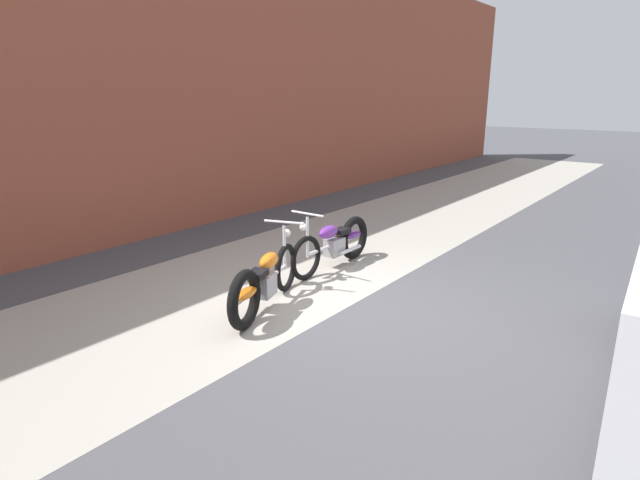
# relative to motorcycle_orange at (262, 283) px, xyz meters

# --- Properties ---
(ground_plane) EXTENTS (80.00, 80.00, 0.00)m
(ground_plane) POSITION_rel_motorcycle_orange_xyz_m (0.86, -0.78, -0.40)
(ground_plane) COLOR #47474C
(sidewalk_slab) EXTENTS (36.00, 3.50, 0.01)m
(sidewalk_slab) POSITION_rel_motorcycle_orange_xyz_m (0.86, 0.97, -0.40)
(sidewalk_slab) COLOR #9E998E
(sidewalk_slab) RESTS_ON ground
(brick_building_wall) EXTENTS (36.00, 0.50, 6.22)m
(brick_building_wall) POSITION_rel_motorcycle_orange_xyz_m (0.86, 4.42, 2.71)
(brick_building_wall) COLOR brown
(brick_building_wall) RESTS_ON ground
(motorcycle_orange) EXTENTS (1.93, 0.88, 1.03)m
(motorcycle_orange) POSITION_rel_motorcycle_orange_xyz_m (0.00, 0.00, 0.00)
(motorcycle_orange) COLOR black
(motorcycle_orange) RESTS_ON ground
(motorcycle_purple) EXTENTS (2.01, 0.58, 1.03)m
(motorcycle_purple) POSITION_rel_motorcycle_orange_xyz_m (2.08, 0.32, 0.00)
(motorcycle_purple) COLOR black
(motorcycle_purple) RESTS_ON ground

